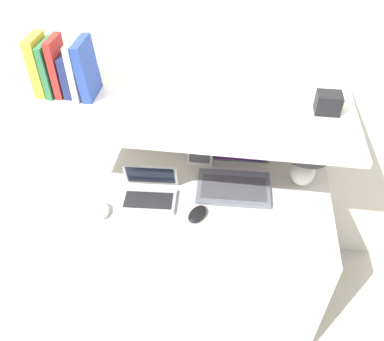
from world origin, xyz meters
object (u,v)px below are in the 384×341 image
(book_navy, at_px, (70,75))
(book_white, at_px, (77,68))
(book_green, at_px, (50,68))
(table_lamp, at_px, (308,150))
(router_box, at_px, (201,150))
(laptop_small, at_px, (149,192))
(computer_mouse, at_px, (197,214))
(shelf_gadget, at_px, (328,103))
(second_mouse, at_px, (102,210))
(book_blue, at_px, (86,69))
(book_red, at_px, (58,67))
(laptop_large, at_px, (234,174))
(book_yellow, at_px, (40,65))

(book_navy, relative_size, book_white, 0.74)
(book_white, bearing_deg, book_green, 180.00)
(table_lamp, relative_size, router_box, 2.01)
(book_green, height_order, book_white, book_white)
(table_lamp, distance_m, book_white, 1.10)
(book_navy, bearing_deg, router_box, 18.30)
(laptop_small, bearing_deg, computer_mouse, -20.15)
(computer_mouse, bearing_deg, shelf_gadget, 22.86)
(second_mouse, distance_m, book_navy, 0.63)
(book_green, relative_size, book_blue, 0.93)
(computer_mouse, distance_m, book_blue, 0.80)
(book_red, distance_m, book_white, 0.08)
(laptop_large, distance_m, book_green, 0.98)
(table_lamp, relative_size, second_mouse, 2.75)
(second_mouse, height_order, book_blue, book_blue)
(book_green, xyz_separation_m, book_navy, (0.08, -0.00, -0.02))
(book_red, xyz_separation_m, book_white, (0.08, 0.00, -0.00))
(table_lamp, height_order, shelf_gadget, shelf_gadget)
(book_yellow, relative_size, shelf_gadget, 2.53)
(laptop_small, height_order, computer_mouse, laptop_small)
(book_green, bearing_deg, laptop_large, 3.18)
(laptop_large, height_order, laptop_small, laptop_large)
(table_lamp, bearing_deg, computer_mouse, -148.72)
(book_navy, relative_size, shelf_gadget, 1.82)
(book_yellow, xyz_separation_m, book_green, (0.04, 0.00, -0.01))
(book_navy, bearing_deg, second_mouse, -61.61)
(computer_mouse, relative_size, book_green, 0.58)
(table_lamp, bearing_deg, router_box, 169.65)
(router_box, bearing_deg, table_lamp, -10.35)
(laptop_large, relative_size, book_red, 1.49)
(table_lamp, relative_size, laptop_large, 0.86)
(book_white, bearing_deg, computer_mouse, -21.57)
(laptop_small, relative_size, book_green, 1.18)
(router_box, bearing_deg, laptop_small, -124.98)
(book_red, bearing_deg, second_mouse, -54.24)
(laptop_large, bearing_deg, computer_mouse, -120.84)
(book_yellow, bearing_deg, laptop_large, 3.02)
(book_green, relative_size, book_navy, 1.27)
(second_mouse, distance_m, book_red, 0.67)
(book_red, xyz_separation_m, shelf_gadget, (1.12, 0.00, -0.08))
(book_red, bearing_deg, table_lamp, 4.36)
(second_mouse, xyz_separation_m, router_box, (0.41, 0.43, 0.06))
(table_lamp, relative_size, book_white, 1.31)
(laptop_small, bearing_deg, router_box, 55.02)
(second_mouse, distance_m, book_green, 0.67)
(computer_mouse, xyz_separation_m, book_green, (-0.66, 0.21, 0.58))
(computer_mouse, relative_size, book_white, 0.55)
(book_white, xyz_separation_m, book_blue, (0.04, 0.00, -0.00))
(laptop_small, distance_m, computer_mouse, 0.26)
(computer_mouse, relative_size, book_yellow, 0.54)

